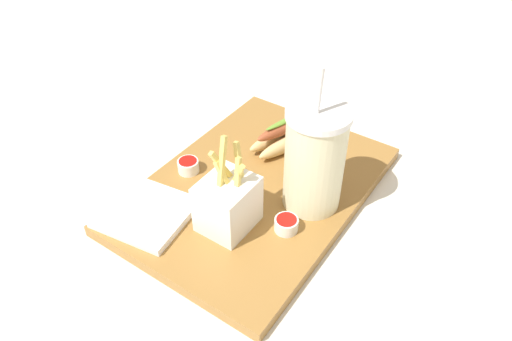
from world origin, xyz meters
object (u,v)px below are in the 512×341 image
ketchup_cup_2 (286,224)px  napkin_stack (146,213)px  hot_dog_1 (291,133)px  ketchup_cup_1 (188,165)px  soda_cup (315,159)px  fries_basket (228,203)px

ketchup_cup_2 → napkin_stack: 0.22m
hot_dog_1 → napkin_stack: bearing=-16.8°
ketchup_cup_1 → ketchup_cup_2: ketchup_cup_1 is taller
napkin_stack → soda_cup: bearing=131.7°
ketchup_cup_1 → ketchup_cup_2: bearing=84.2°
fries_basket → ketchup_cup_2: size_ratio=4.26×
fries_basket → hot_dog_1: size_ratio=0.87×
fries_basket → ketchup_cup_1: bearing=-114.7°
hot_dog_1 → ketchup_cup_2: 0.22m
ketchup_cup_1 → soda_cup: bearing=104.4°
napkin_stack → ketchup_cup_1: bearing=-172.4°
soda_cup → fries_basket: soda_cup is taller
ketchup_cup_2 → napkin_stack: size_ratio=0.28×
hot_dog_1 → soda_cup: bearing=43.4°
fries_basket → ketchup_cup_2: 0.09m
soda_cup → ketchup_cup_2: bearing=0.3°
fries_basket → ketchup_cup_2: fries_basket is taller
hot_dog_1 → ketchup_cup_2: (0.19, 0.11, -0.01)m
hot_dog_1 → ketchup_cup_1: size_ratio=4.87×
fries_basket → napkin_stack: fries_basket is taller
soda_cup → ketchup_cup_2: (0.07, 0.00, -0.07)m
ketchup_cup_2 → fries_basket: bearing=-63.3°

